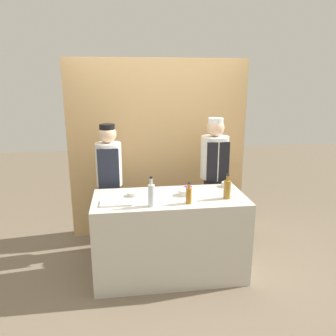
{
  "coord_description": "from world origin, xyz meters",
  "views": [
    {
      "loc": [
        -0.47,
        -3.26,
        2.12
      ],
      "look_at": [
        0.0,
        0.15,
        1.2
      ],
      "focal_mm": 35.0,
      "sensor_mm": 36.0,
      "label": 1
    }
  ],
  "objects_px": {
    "sauce_bowl_red": "(133,194)",
    "chef_right": "(214,178)",
    "sauce_bowl_white": "(185,192)",
    "bottle_vinegar": "(227,189)",
    "bottle_amber": "(189,195)",
    "chef_left": "(110,183)",
    "sauce_bowl_purple": "(188,188)",
    "bottle_clear": "(151,195)",
    "cutting_board": "(116,203)",
    "sauce_bowl_brown": "(227,184)"
  },
  "relations": [
    {
      "from": "sauce_bowl_brown",
      "to": "bottle_clear",
      "type": "height_order",
      "value": "bottle_clear"
    },
    {
      "from": "sauce_bowl_red",
      "to": "chef_left",
      "type": "height_order",
      "value": "chef_left"
    },
    {
      "from": "sauce_bowl_purple",
      "to": "chef_right",
      "type": "xyz_separation_m",
      "value": [
        0.42,
        0.45,
        -0.03
      ]
    },
    {
      "from": "sauce_bowl_white",
      "to": "bottle_vinegar",
      "type": "xyz_separation_m",
      "value": [
        0.42,
        -0.16,
        0.07
      ]
    },
    {
      "from": "bottle_vinegar",
      "to": "chef_right",
      "type": "relative_size",
      "value": 0.16
    },
    {
      "from": "sauce_bowl_brown",
      "to": "bottle_vinegar",
      "type": "height_order",
      "value": "bottle_vinegar"
    },
    {
      "from": "sauce_bowl_red",
      "to": "bottle_vinegar",
      "type": "xyz_separation_m",
      "value": [
        0.98,
        -0.21,
        0.08
      ]
    },
    {
      "from": "sauce_bowl_white",
      "to": "sauce_bowl_red",
      "type": "bearing_deg",
      "value": 174.89
    },
    {
      "from": "sauce_bowl_purple",
      "to": "sauce_bowl_white",
      "type": "bearing_deg",
      "value": -114.44
    },
    {
      "from": "bottle_vinegar",
      "to": "chef_left",
      "type": "relative_size",
      "value": 0.16
    },
    {
      "from": "chef_left",
      "to": "sauce_bowl_brown",
      "type": "bearing_deg",
      "value": -14.96
    },
    {
      "from": "sauce_bowl_red",
      "to": "sauce_bowl_white",
      "type": "relative_size",
      "value": 0.86
    },
    {
      "from": "bottle_clear",
      "to": "chef_right",
      "type": "bearing_deg",
      "value": 44.63
    },
    {
      "from": "sauce_bowl_red",
      "to": "cutting_board",
      "type": "relative_size",
      "value": 0.37
    },
    {
      "from": "chef_right",
      "to": "cutting_board",
      "type": "bearing_deg",
      "value": -148.42
    },
    {
      "from": "sauce_bowl_brown",
      "to": "chef_left",
      "type": "xyz_separation_m",
      "value": [
        -1.36,
        0.36,
        -0.05
      ]
    },
    {
      "from": "sauce_bowl_brown",
      "to": "cutting_board",
      "type": "relative_size",
      "value": 0.37
    },
    {
      "from": "sauce_bowl_white",
      "to": "chef_right",
      "type": "distance_m",
      "value": 0.77
    },
    {
      "from": "sauce_bowl_purple",
      "to": "chef_left",
      "type": "height_order",
      "value": "chef_left"
    },
    {
      "from": "sauce_bowl_purple",
      "to": "cutting_board",
      "type": "xyz_separation_m",
      "value": [
        -0.8,
        -0.3,
        -0.02
      ]
    },
    {
      "from": "sauce_bowl_red",
      "to": "chef_right",
      "type": "relative_size",
      "value": 0.07
    },
    {
      "from": "sauce_bowl_brown",
      "to": "sauce_bowl_red",
      "type": "bearing_deg",
      "value": -170.82
    },
    {
      "from": "bottle_vinegar",
      "to": "bottle_amber",
      "type": "relative_size",
      "value": 1.19
    },
    {
      "from": "sauce_bowl_white",
      "to": "bottle_clear",
      "type": "relative_size",
      "value": 0.44
    },
    {
      "from": "sauce_bowl_brown",
      "to": "bottle_vinegar",
      "type": "xyz_separation_m",
      "value": [
        -0.12,
        -0.39,
        0.08
      ]
    },
    {
      "from": "bottle_vinegar",
      "to": "sauce_bowl_red",
      "type": "bearing_deg",
      "value": 167.97
    },
    {
      "from": "sauce_bowl_white",
      "to": "cutting_board",
      "type": "height_order",
      "value": "sauce_bowl_white"
    },
    {
      "from": "sauce_bowl_brown",
      "to": "bottle_vinegar",
      "type": "distance_m",
      "value": 0.41
    },
    {
      "from": "cutting_board",
      "to": "bottle_vinegar",
      "type": "distance_m",
      "value": 1.16
    },
    {
      "from": "bottle_vinegar",
      "to": "sauce_bowl_brown",
      "type": "bearing_deg",
      "value": 72.68
    },
    {
      "from": "sauce_bowl_red",
      "to": "bottle_amber",
      "type": "height_order",
      "value": "bottle_amber"
    },
    {
      "from": "chef_left",
      "to": "sauce_bowl_purple",
      "type": "bearing_deg",
      "value": -26.8
    },
    {
      "from": "sauce_bowl_brown",
      "to": "chef_left",
      "type": "height_order",
      "value": "chef_left"
    },
    {
      "from": "sauce_bowl_brown",
      "to": "sauce_bowl_white",
      "type": "distance_m",
      "value": 0.59
    },
    {
      "from": "bottle_amber",
      "to": "chef_left",
      "type": "relative_size",
      "value": 0.14
    },
    {
      "from": "bottle_clear",
      "to": "chef_right",
      "type": "xyz_separation_m",
      "value": [
        0.87,
        0.86,
        -0.12
      ]
    },
    {
      "from": "sauce_bowl_red",
      "to": "chef_right",
      "type": "distance_m",
      "value": 1.18
    },
    {
      "from": "sauce_bowl_purple",
      "to": "sauce_bowl_white",
      "type": "xyz_separation_m",
      "value": [
        -0.07,
        -0.14,
        0.01
      ]
    },
    {
      "from": "bottle_vinegar",
      "to": "chef_left",
      "type": "xyz_separation_m",
      "value": [
        -1.24,
        0.75,
        -0.12
      ]
    },
    {
      "from": "sauce_bowl_white",
      "to": "bottle_amber",
      "type": "xyz_separation_m",
      "value": [
        -0.01,
        -0.25,
        0.05
      ]
    },
    {
      "from": "bottle_clear",
      "to": "cutting_board",
      "type": "bearing_deg",
      "value": 162.22
    },
    {
      "from": "sauce_bowl_purple",
      "to": "cutting_board",
      "type": "distance_m",
      "value": 0.85
    },
    {
      "from": "sauce_bowl_brown",
      "to": "bottle_clear",
      "type": "xyz_separation_m",
      "value": [
        -0.93,
        -0.5,
        0.09
      ]
    },
    {
      "from": "sauce_bowl_brown",
      "to": "cutting_board",
      "type": "xyz_separation_m",
      "value": [
        -1.27,
        -0.39,
        -0.02
      ]
    },
    {
      "from": "sauce_bowl_white",
      "to": "cutting_board",
      "type": "relative_size",
      "value": 0.43
    },
    {
      "from": "sauce_bowl_brown",
      "to": "chef_right",
      "type": "distance_m",
      "value": 0.37
    },
    {
      "from": "sauce_bowl_brown",
      "to": "cutting_board",
      "type": "distance_m",
      "value": 1.33
    },
    {
      "from": "sauce_bowl_purple",
      "to": "bottle_amber",
      "type": "distance_m",
      "value": 0.4
    },
    {
      "from": "sauce_bowl_red",
      "to": "chef_right",
      "type": "height_order",
      "value": "chef_right"
    },
    {
      "from": "sauce_bowl_red",
      "to": "chef_left",
      "type": "distance_m",
      "value": 0.61
    }
  ]
}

